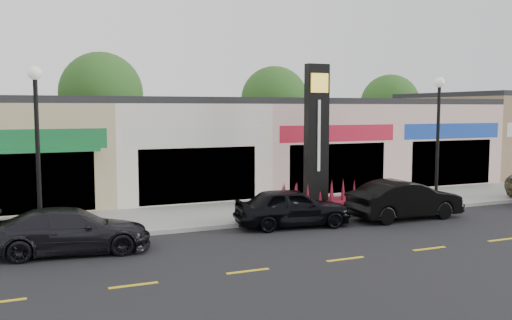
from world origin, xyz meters
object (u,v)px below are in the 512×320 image
(lamp_east_near, at_px, (438,127))
(car_black_sedan, at_px, (292,207))
(car_black_conv, at_px, (405,200))
(lamp_west_near, at_px, (37,134))
(pylon_sign, at_px, (316,156))
(car_dark_sedan, at_px, (71,231))

(lamp_east_near, xyz_separation_m, car_black_sedan, (-7.50, -1.06, -2.76))
(car_black_sedan, xyz_separation_m, car_black_conv, (4.69, -0.42, 0.04))
(lamp_west_near, xyz_separation_m, car_black_sedan, (8.50, -1.06, -2.76))
(lamp_west_near, distance_m, pylon_sign, 11.19)
(lamp_west_near, height_order, car_black_sedan, lamp_west_near)
(pylon_sign, xyz_separation_m, car_dark_sedan, (-10.19, -3.46, -1.60))
(car_dark_sedan, xyz_separation_m, car_black_sedan, (7.69, 0.70, 0.04))
(pylon_sign, bearing_deg, car_black_conv, -55.46)
(lamp_west_near, xyz_separation_m, pylon_sign, (11.00, 1.70, -1.20))
(lamp_east_near, relative_size, car_black_sedan, 1.31)
(lamp_east_near, height_order, car_dark_sedan, lamp_east_near)
(lamp_west_near, height_order, car_dark_sedan, lamp_west_near)
(car_dark_sedan, height_order, car_black_sedan, car_black_sedan)
(lamp_east_near, xyz_separation_m, car_black_conv, (-2.81, -1.48, -2.72))
(car_black_sedan, distance_m, car_black_conv, 4.70)
(lamp_east_near, xyz_separation_m, car_dark_sedan, (-15.19, -1.76, -2.80))
(car_dark_sedan, xyz_separation_m, car_black_conv, (12.37, 0.28, 0.08))
(lamp_west_near, relative_size, car_dark_sedan, 1.18)
(car_black_sedan, bearing_deg, pylon_sign, -34.94)
(car_black_conv, bearing_deg, pylon_sign, 33.74)
(car_black_sedan, bearing_deg, lamp_west_near, 90.18)
(car_dark_sedan, height_order, car_black_conv, car_black_conv)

